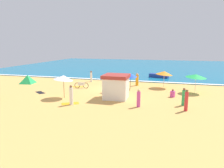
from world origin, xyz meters
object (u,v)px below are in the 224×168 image
Objects in this scene: beachgoer_1 at (173,94)px; beachgoer_3 at (106,89)px; beach_tent at (28,79)px; beachgoer_7 at (186,101)px; lifeguard_cabana at (116,86)px; beachgoer_2 at (137,80)px; beachgoer_5 at (139,99)px; beachgoer_4 at (71,96)px; beachgoer_0 at (91,76)px; beachgoer_6 at (184,97)px; beach_umbrella_1 at (131,75)px; beach_umbrella_0 at (164,73)px; small_boat_0 at (159,76)px; beach_umbrella_3 at (63,78)px; beach_umbrella_2 at (196,76)px; parked_bicycle at (81,85)px.

beachgoer_1 is 0.87× the size of beachgoer_3.
beachgoer_7 is (20.76, -7.05, 0.28)m from beach_tent.
beachgoer_3 is (-1.74, 2.05, -0.84)m from lifeguard_cabana.
lifeguard_cabana reaches higher than beachgoer_2.
beachgoer_7 is at bearing -0.74° from beachgoer_5.
beachgoer_4 is (-3.37, -3.33, -0.39)m from lifeguard_cabana.
beachgoer_0 is 1.00× the size of beachgoer_6.
beachgoer_6 is at bearing 14.32° from beachgoer_4.
beachgoer_0 is (-6.51, 3.34, -0.92)m from beach_umbrella_1.
beachgoer_0 is (-10.50, 1.66, -1.13)m from beach_umbrella_0.
beach_umbrella_1 is at bearing -102.32° from beachgoer_2.
beachgoer_7 is at bearing -18.75° from beach_tent.
lifeguard_cabana is 4.75m from beachgoer_4.
beach_umbrella_1 reaches higher than beachgoer_0.
beach_umbrella_1 is 1.34× the size of beachgoer_5.
beachgoer_4 is 6.10m from beachgoer_5.
small_boat_0 is (0.88, 16.83, -0.35)m from beachgoer_5.
beachgoer_7 is at bearing -5.66° from beach_umbrella_3.
beachgoer_0 is at bearing 102.55° from beachgoer_4.
beachgoer_4 is 19.11m from small_boat_0.
beachgoer_1 is at bearing -132.56° from beach_umbrella_2.
beach_umbrella_0 is 1.08× the size of beach_umbrella_1.
beach_umbrella_0 reaches higher than beach_tent.
parked_bicycle is (-6.02, -1.33, -1.32)m from beach_umbrella_1.
parked_bicycle is at bearing -6.30° from beach_tent.
beach_umbrella_0 is 7.99m from small_boat_0.
beach_tent reaches higher than beachgoer_1.
beach_umbrella_1 is at bearing -107.56° from small_boat_0.
beachgoer_6 is (3.86, 1.55, 0.02)m from beachgoer_5.
small_boat_0 is at bearing 101.02° from beachgoer_6.
beachgoer_5 is (8.63, -10.72, -0.03)m from beachgoer_0.
small_boat_0 is at bearing 66.98° from beachgoer_3.
beachgoer_6 reaches higher than beach_tent.
parked_bicycle is 7.34m from beachgoer_4.
beachgoer_0 is 11.98m from beachgoer_4.
beachgoer_0 is 1.92× the size of beachgoer_1.
beachgoer_3 is 0.30× the size of small_boat_0.
beachgoer_2 reaches higher than beachgoer_5.
beachgoer_7 is 0.56× the size of small_boat_0.
lifeguard_cabana reaches higher than beachgoer_1.
beach_umbrella_0 is 12.81m from beachgoer_4.
beach_umbrella_2 is 1.76× the size of parked_bicycle.
small_boat_0 is (-1.00, 7.78, -1.51)m from beach_umbrella_0.
beachgoer_2 is at bearing 160.64° from beach_umbrella_2.
beachgoer_2 is at bearing -109.14° from small_boat_0.
beach_umbrella_3 is at bearing -136.81° from beachgoer_3.
beach_umbrella_1 is 1.17× the size of beachgoer_7.
beachgoer_6 is 15.58m from small_boat_0.
beach_umbrella_3 is at bearing -162.95° from beachgoer_1.
beachgoer_5 is (6.02, 0.98, -0.11)m from beachgoer_4.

